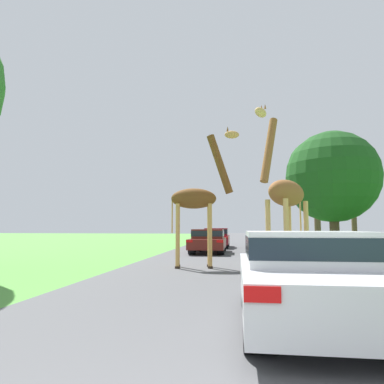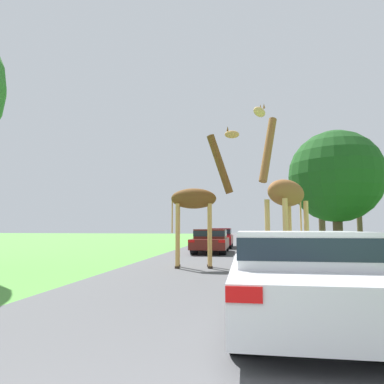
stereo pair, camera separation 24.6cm
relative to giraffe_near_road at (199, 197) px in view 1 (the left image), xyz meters
name	(u,v)px [view 1 (the left image)]	position (x,y,z in m)	size (l,w,h in m)	color
road	(234,244)	(1.09, 18.43, -2.61)	(7.97, 120.00, 0.00)	#4C4C4F
giraffe_near_road	(199,197)	(0.00, 0.00, 0.00)	(2.64, 0.92, 5.34)	tan
giraffe_companion	(285,195)	(3.05, -0.95, -0.04)	(2.08, 2.68, 5.38)	tan
car_lead_maroon	(308,275)	(2.48, -7.26, -1.86)	(2.00, 4.05, 1.42)	silver
car_queue_right	(217,237)	(-0.13, 12.90, -1.85)	(1.83, 4.58, 1.42)	maroon
car_queue_left	(208,240)	(-0.28, 7.43, -1.87)	(1.96, 4.59, 1.37)	#561914
tree_left_edge	(315,167)	(7.93, 16.42, 3.90)	(4.39, 4.39, 8.76)	#4C3828
tree_right_cluster	(352,177)	(12.18, 20.77, 3.58)	(4.22, 4.22, 8.36)	#4C3828
tree_far_right	(332,177)	(6.88, 7.60, 1.76)	(5.24, 5.24, 7.01)	#4C3828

